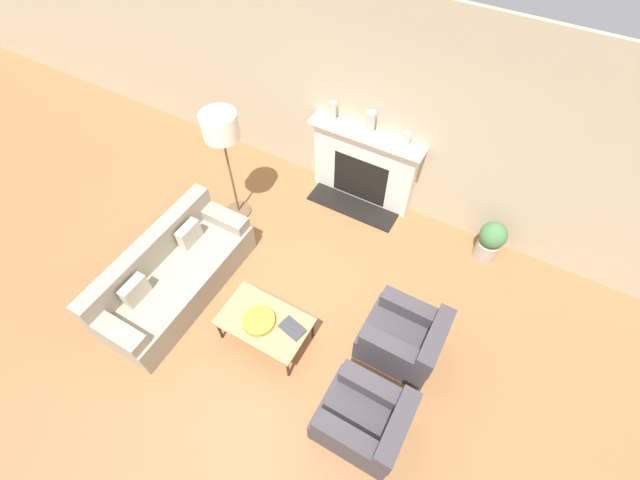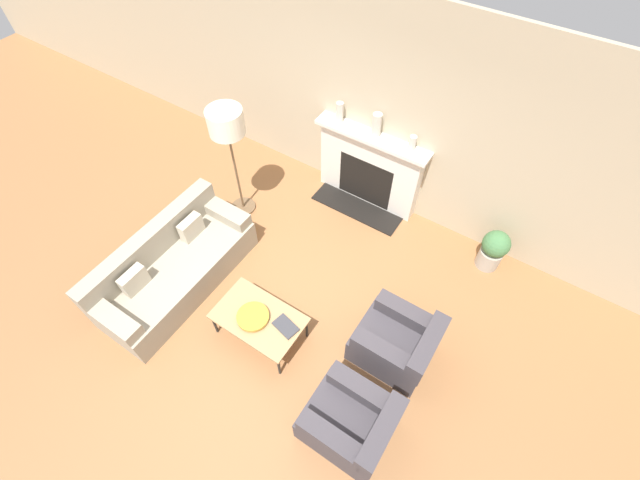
{
  "view_description": "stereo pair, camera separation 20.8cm",
  "coord_description": "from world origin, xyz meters",
  "px_view_note": "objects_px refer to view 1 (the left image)",
  "views": [
    {
      "loc": [
        1.63,
        -1.7,
        4.71
      ],
      "look_at": [
        0.02,
        1.15,
        0.45
      ],
      "focal_mm": 24.0,
      "sensor_mm": 36.0,
      "label": 1
    },
    {
      "loc": [
        1.81,
        -1.59,
        4.71
      ],
      "look_at": [
        0.02,
        1.15,
        0.45
      ],
      "focal_mm": 24.0,
      "sensor_mm": 36.0,
      "label": 2
    }
  ],
  "objects_px": {
    "armchair_near": "(365,421)",
    "coffee_table": "(265,322)",
    "book": "(292,328)",
    "armchair_far": "(404,339)",
    "bowl": "(259,320)",
    "fireplace": "(363,167)",
    "couch": "(174,275)",
    "mantel_vase_center_right": "(407,139)",
    "mantel_vase_left": "(333,111)",
    "potted_plant": "(491,240)",
    "floor_lamp": "(221,132)",
    "mantel_vase_center_left": "(370,123)"
  },
  "relations": [
    {
      "from": "book",
      "to": "mantel_vase_center_right",
      "type": "xyz_separation_m",
      "value": [
        0.15,
        2.55,
        0.85
      ]
    },
    {
      "from": "armchair_near",
      "to": "mantel_vase_left",
      "type": "xyz_separation_m",
      "value": [
        -2.01,
        2.98,
        1.02
      ]
    },
    {
      "from": "fireplace",
      "to": "floor_lamp",
      "type": "xyz_separation_m",
      "value": [
        -1.41,
        -1.16,
        0.86
      ]
    },
    {
      "from": "bowl",
      "to": "coffee_table",
      "type": "bearing_deg",
      "value": 43.56
    },
    {
      "from": "armchair_near",
      "to": "coffee_table",
      "type": "distance_m",
      "value": 1.48
    },
    {
      "from": "couch",
      "to": "mantel_vase_left",
      "type": "relative_size",
      "value": 7.44
    },
    {
      "from": "book",
      "to": "floor_lamp",
      "type": "distance_m",
      "value": 2.47
    },
    {
      "from": "armchair_near",
      "to": "coffee_table",
      "type": "height_order",
      "value": "armchair_near"
    },
    {
      "from": "coffee_table",
      "to": "floor_lamp",
      "type": "distance_m",
      "value": 2.31
    },
    {
      "from": "potted_plant",
      "to": "armchair_far",
      "type": "bearing_deg",
      "value": -104.0
    },
    {
      "from": "coffee_table",
      "to": "book",
      "type": "xyz_separation_m",
      "value": [
        0.32,
        0.07,
        0.04
      ]
    },
    {
      "from": "fireplace",
      "to": "mantel_vase_left",
      "type": "relative_size",
      "value": 5.79
    },
    {
      "from": "armchair_far",
      "to": "mantel_vase_center_right",
      "type": "relative_size",
      "value": 4.15
    },
    {
      "from": "coffee_table",
      "to": "mantel_vase_left",
      "type": "bearing_deg",
      "value": 102.46
    },
    {
      "from": "couch",
      "to": "mantel_vase_center_right",
      "type": "relative_size",
      "value": 10.19
    },
    {
      "from": "book",
      "to": "fireplace",
      "type": "bearing_deg",
      "value": 110.83
    },
    {
      "from": "potted_plant",
      "to": "mantel_vase_center_left",
      "type": "bearing_deg",
      "value": 174.21
    },
    {
      "from": "armchair_near",
      "to": "mantel_vase_center_left",
      "type": "xyz_separation_m",
      "value": [
        -1.47,
        2.98,
        1.04
      ]
    },
    {
      "from": "fireplace",
      "to": "armchair_near",
      "type": "distance_m",
      "value": 3.34
    },
    {
      "from": "floor_lamp",
      "to": "potted_plant",
      "type": "distance_m",
      "value": 3.66
    },
    {
      "from": "bowl",
      "to": "couch",
      "type": "bearing_deg",
      "value": 178.05
    },
    {
      "from": "mantel_vase_left",
      "to": "potted_plant",
      "type": "distance_m",
      "value": 2.65
    },
    {
      "from": "floor_lamp",
      "to": "mantel_vase_center_left",
      "type": "xyz_separation_m",
      "value": [
        1.43,
        1.18,
        -0.11
      ]
    },
    {
      "from": "coffee_table",
      "to": "potted_plant",
      "type": "relative_size",
      "value": 1.65
    },
    {
      "from": "bowl",
      "to": "potted_plant",
      "type": "relative_size",
      "value": 0.6
    },
    {
      "from": "fireplace",
      "to": "armchair_far",
      "type": "xyz_separation_m",
      "value": [
        1.49,
        -1.98,
        -0.28
      ]
    },
    {
      "from": "mantel_vase_left",
      "to": "couch",
      "type": "bearing_deg",
      "value": -106.42
    },
    {
      "from": "mantel_vase_center_left",
      "to": "potted_plant",
      "type": "height_order",
      "value": "mantel_vase_center_left"
    },
    {
      "from": "armchair_near",
      "to": "bowl",
      "type": "height_order",
      "value": "armchair_near"
    },
    {
      "from": "book",
      "to": "armchair_far",
      "type": "bearing_deg",
      "value": 38.83
    },
    {
      "from": "bowl",
      "to": "mantel_vase_center_right",
      "type": "xyz_separation_m",
      "value": [
        0.51,
        2.66,
        0.82
      ]
    },
    {
      "from": "mantel_vase_center_left",
      "to": "mantel_vase_center_right",
      "type": "distance_m",
      "value": 0.51
    },
    {
      "from": "book",
      "to": "mantel_vase_center_left",
      "type": "xyz_separation_m",
      "value": [
        -0.36,
        2.55,
        0.91
      ]
    },
    {
      "from": "book",
      "to": "potted_plant",
      "type": "height_order",
      "value": "potted_plant"
    },
    {
      "from": "mantel_vase_center_right",
      "to": "couch",
      "type": "bearing_deg",
      "value": -124.87
    },
    {
      "from": "floor_lamp",
      "to": "fireplace",
      "type": "bearing_deg",
      "value": 39.54
    },
    {
      "from": "armchair_near",
      "to": "mantel_vase_center_left",
      "type": "distance_m",
      "value": 3.48
    },
    {
      "from": "book",
      "to": "mantel_vase_center_right",
      "type": "bearing_deg",
      "value": 98.88
    },
    {
      "from": "armchair_far",
      "to": "bowl",
      "type": "distance_m",
      "value": 1.63
    },
    {
      "from": "fireplace",
      "to": "book",
      "type": "xyz_separation_m",
      "value": [
        0.38,
        -2.53,
        -0.15
      ]
    },
    {
      "from": "couch",
      "to": "mantel_vase_center_right",
      "type": "distance_m",
      "value": 3.33
    },
    {
      "from": "coffee_table",
      "to": "potted_plant",
      "type": "xyz_separation_m",
      "value": [
        1.88,
        2.42,
        -0.05
      ]
    },
    {
      "from": "potted_plant",
      "to": "floor_lamp",
      "type": "bearing_deg",
      "value": -163.66
    },
    {
      "from": "couch",
      "to": "mantel_vase_left",
      "type": "distance_m",
      "value": 2.9
    },
    {
      "from": "floor_lamp",
      "to": "mantel_vase_left",
      "type": "distance_m",
      "value": 1.48
    },
    {
      "from": "armchair_far",
      "to": "mantel_vase_center_left",
      "type": "xyz_separation_m",
      "value": [
        -1.47,
        1.99,
        1.04
      ]
    },
    {
      "from": "couch",
      "to": "coffee_table",
      "type": "bearing_deg",
      "value": -90.21
    },
    {
      "from": "armchair_near",
      "to": "coffee_table",
      "type": "relative_size",
      "value": 0.84
    },
    {
      "from": "book",
      "to": "mantel_vase_left",
      "type": "height_order",
      "value": "mantel_vase_left"
    },
    {
      "from": "couch",
      "to": "armchair_near",
      "type": "bearing_deg",
      "value": -97.62
    }
  ]
}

